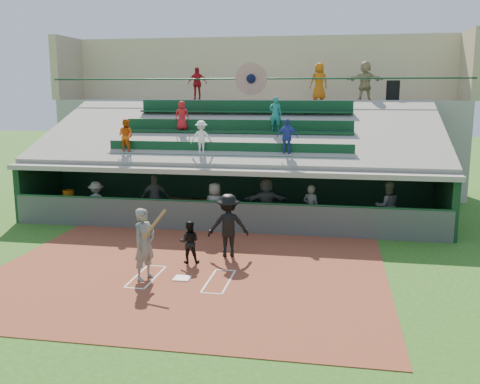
% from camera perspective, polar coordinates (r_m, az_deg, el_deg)
% --- Properties ---
extents(ground, '(100.00, 100.00, 0.00)m').
position_cam_1_polar(ground, '(14.78, -6.20, -9.26)').
color(ground, '#285818').
rests_on(ground, ground).
extents(dirt_slab, '(11.00, 9.00, 0.02)m').
position_cam_1_polar(dirt_slab, '(15.23, -5.67, -8.60)').
color(dirt_slab, brown).
rests_on(dirt_slab, ground).
extents(home_plate, '(0.43, 0.43, 0.03)m').
position_cam_1_polar(home_plate, '(14.77, -6.21, -9.13)').
color(home_plate, white).
rests_on(home_plate, dirt_slab).
extents(batters_box_chalk, '(2.65, 1.85, 0.01)m').
position_cam_1_polar(batters_box_chalk, '(14.77, -6.20, -9.17)').
color(batters_box_chalk, white).
rests_on(batters_box_chalk, dirt_slab).
extents(dugout_floor, '(16.00, 3.50, 0.04)m').
position_cam_1_polar(dugout_floor, '(21.06, -1.07, -3.06)').
color(dugout_floor, gray).
rests_on(dugout_floor, ground).
extents(concourse_slab, '(20.00, 3.00, 4.60)m').
position_cam_1_polar(concourse_slab, '(27.25, 1.67, 4.95)').
color(concourse_slab, gray).
rests_on(concourse_slab, ground).
extents(grandstand, '(20.40, 10.40, 7.80)m').
position_cam_1_polar(grandstand, '(24.32, 0.62, 4.17)').
color(grandstand, '#4C514C').
rests_on(grandstand, ground).
extents(batter_at_plate, '(0.98, 0.84, 1.95)m').
position_cam_1_polar(batter_at_plate, '(14.61, -10.15, -5.47)').
color(batter_at_plate, '#5C5F5A').
rests_on(batter_at_plate, dirt_slab).
extents(catcher, '(0.69, 0.58, 1.26)m').
position_cam_1_polar(catcher, '(15.90, -5.45, -5.33)').
color(catcher, black).
rests_on(catcher, dirt_slab).
extents(home_umpire, '(1.40, 1.03, 1.94)m').
position_cam_1_polar(home_umpire, '(16.37, -1.26, -3.58)').
color(home_umpire, black).
rests_on(home_umpire, dirt_slab).
extents(dugout_bench, '(16.04, 4.97, 0.50)m').
position_cam_1_polar(dugout_bench, '(22.11, -1.13, -1.68)').
color(dugout_bench, brown).
rests_on(dugout_bench, dugout_floor).
extents(white_table, '(0.87, 0.72, 0.67)m').
position_cam_1_polar(white_table, '(22.46, -17.94, -1.78)').
color(white_table, silver).
rests_on(white_table, dugout_floor).
extents(water_cooler, '(0.44, 0.44, 0.44)m').
position_cam_1_polar(water_cooler, '(22.36, -17.83, -0.36)').
color(water_cooler, '#D3660C').
rests_on(water_cooler, white_table).
extents(dugout_player_a, '(1.15, 0.81, 1.62)m').
position_cam_1_polar(dugout_player_a, '(21.12, -15.04, -1.08)').
color(dugout_player_a, '#555853').
rests_on(dugout_player_a, dugout_floor).
extents(dugout_player_b, '(1.14, 0.77, 1.80)m').
position_cam_1_polar(dugout_player_b, '(21.15, -9.04, -0.58)').
color(dugout_player_b, '#51544F').
rests_on(dugout_player_b, dugout_floor).
extents(dugout_player_c, '(0.94, 0.70, 1.73)m').
position_cam_1_polar(dugout_player_c, '(19.52, -2.69, -1.50)').
color(dugout_player_c, '#585B56').
rests_on(dugout_player_c, dugout_floor).
extents(dugout_player_d, '(1.74, 0.87, 1.80)m').
position_cam_1_polar(dugout_player_d, '(20.19, 2.80, -1.00)').
color(dugout_player_d, '#575A55').
rests_on(dugout_player_d, dugout_floor).
extents(dugout_player_e, '(0.72, 0.61, 1.68)m').
position_cam_1_polar(dugout_player_e, '(19.52, 7.57, -1.66)').
color(dugout_player_e, '#52534F').
rests_on(dugout_player_e, dugout_floor).
extents(dugout_player_f, '(1.01, 0.85, 1.82)m').
position_cam_1_polar(dugout_player_f, '(19.96, 15.42, -1.48)').
color(dugout_player_f, '#555752').
rests_on(dugout_player_f, dugout_floor).
extents(trash_bin, '(0.61, 0.61, 0.92)m').
position_cam_1_polar(trash_bin, '(26.19, 16.00, 10.37)').
color(trash_bin, black).
rests_on(trash_bin, concourse_slab).
extents(concourse_staff_a, '(1.01, 0.70, 1.59)m').
position_cam_1_polar(concourse_staff_a, '(26.66, -4.56, 11.46)').
color(concourse_staff_a, '#B1141B').
rests_on(concourse_staff_a, concourse_slab).
extents(concourse_staff_b, '(1.00, 0.82, 1.77)m').
position_cam_1_polar(concourse_staff_b, '(26.41, 8.43, 11.58)').
color(concourse_staff_b, '#CB600B').
rests_on(concourse_staff_b, concourse_slab).
extents(concourse_staff_c, '(1.71, 0.61, 1.82)m').
position_cam_1_polar(concourse_staff_c, '(26.34, 13.21, 11.48)').
color(concourse_staff_c, tan).
rests_on(concourse_staff_c, concourse_slab).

